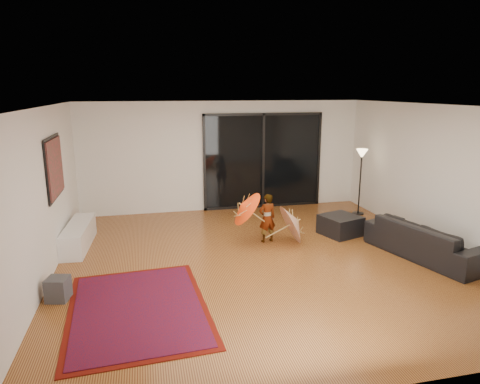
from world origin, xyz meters
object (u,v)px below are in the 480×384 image
object	(u,v)px
media_console	(79,236)
ottoman	(340,225)
sofa	(426,240)
child	(267,218)

from	to	relation	value
media_console	ottoman	bearing A→B (deg)	-1.65
media_console	ottoman	distance (m)	5.26
media_console	sofa	xyz separation A→B (m)	(6.20, -1.93, 0.10)
ottoman	media_console	bearing A→B (deg)	174.99
media_console	child	world-z (taller)	child
ottoman	child	world-z (taller)	child
ottoman	child	bearing A→B (deg)	-177.46
media_console	sofa	size ratio (longest dim) A/B	0.73
sofa	child	distance (m)	2.94
child	media_console	bearing A→B (deg)	-19.32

